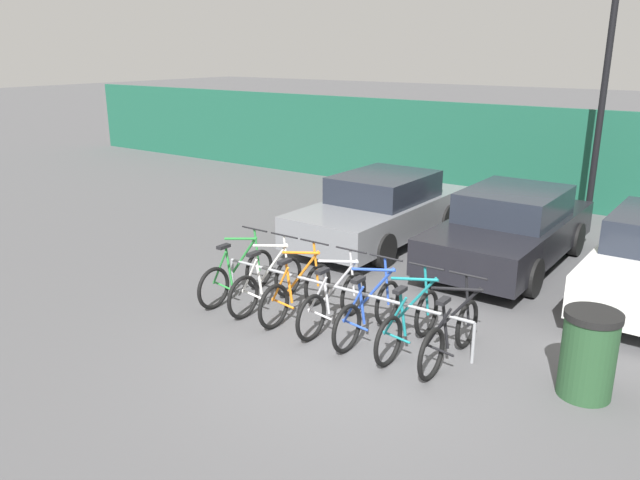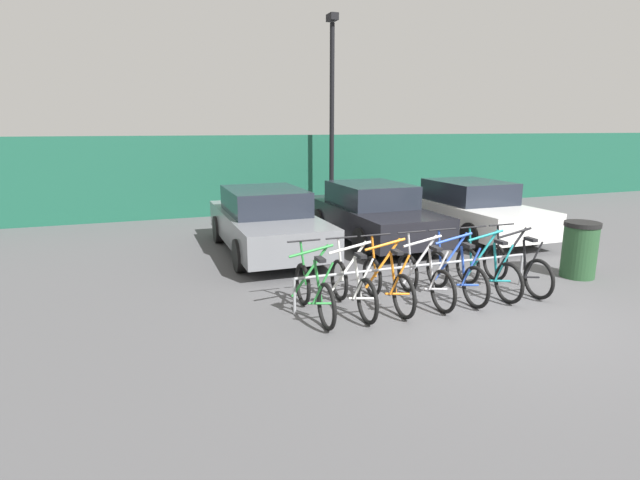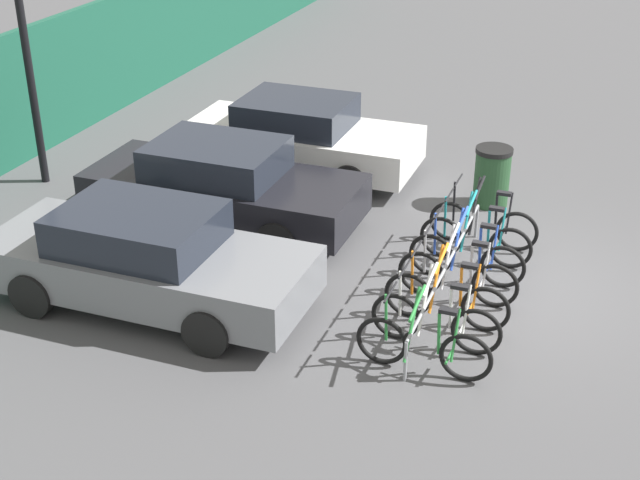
% 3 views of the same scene
% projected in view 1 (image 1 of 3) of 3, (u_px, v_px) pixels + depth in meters
% --- Properties ---
extents(ground_plane, '(120.00, 120.00, 0.00)m').
position_uv_depth(ground_plane, '(356.00, 355.00, 8.12)').
color(ground_plane, '#4C4C4F').
extents(hoarding_wall, '(36.00, 0.16, 2.45)m').
position_uv_depth(hoarding_wall, '(569.00, 160.00, 15.11)').
color(hoarding_wall, '#19513D').
rests_on(hoarding_wall, ground).
extents(bike_rack, '(4.19, 0.04, 0.57)m').
position_uv_depth(bike_rack, '(337.00, 291.00, 8.92)').
color(bike_rack, gray).
rests_on(bike_rack, ground).
extents(bicycle_green, '(0.68, 1.71, 1.05)m').
position_uv_depth(bicycle_green, '(237.00, 275.00, 9.86)').
color(bicycle_green, black).
rests_on(bicycle_green, ground).
extents(bicycle_white, '(0.68, 1.71, 1.05)m').
position_uv_depth(bicycle_white, '(267.00, 284.00, 9.52)').
color(bicycle_white, black).
rests_on(bicycle_white, ground).
extents(bicycle_orange, '(0.68, 1.71, 1.05)m').
position_uv_depth(bicycle_orange, '(297.00, 292.00, 9.19)').
color(bicycle_orange, black).
rests_on(bicycle_orange, ground).
extents(bicycle_silver, '(0.68, 1.71, 1.05)m').
position_uv_depth(bicycle_silver, '(333.00, 302.00, 8.82)').
color(bicycle_silver, black).
rests_on(bicycle_silver, ground).
extents(bicycle_blue, '(0.68, 1.71, 1.05)m').
position_uv_depth(bicycle_blue, '(368.00, 312.00, 8.50)').
color(bicycle_blue, black).
rests_on(bicycle_blue, ground).
extents(bicycle_teal, '(0.68, 1.71, 1.05)m').
position_uv_depth(bicycle_teal, '(409.00, 323.00, 8.15)').
color(bicycle_teal, black).
rests_on(bicycle_teal, ground).
extents(bicycle_black, '(0.68, 1.71, 1.05)m').
position_uv_depth(bicycle_black, '(450.00, 335.00, 7.82)').
color(bicycle_black, black).
rests_on(bicycle_black, ground).
extents(car_grey, '(1.91, 4.54, 1.40)m').
position_uv_depth(car_grey, '(381.00, 209.00, 12.69)').
color(car_grey, slate).
rests_on(car_grey, ground).
extents(car_black, '(1.91, 4.45, 1.40)m').
position_uv_depth(car_black, '(511.00, 228.00, 11.33)').
color(car_black, black).
rests_on(car_black, ground).
extents(lamp_post, '(0.24, 0.44, 5.91)m').
position_uv_depth(lamp_post, '(606.00, 73.00, 13.28)').
color(lamp_post, black).
rests_on(lamp_post, ground).
extents(trash_bin, '(0.63, 0.63, 1.03)m').
position_uv_depth(trash_bin, '(588.00, 354.00, 7.03)').
color(trash_bin, '#234728').
rests_on(trash_bin, ground).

